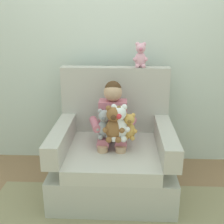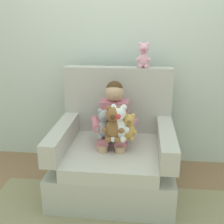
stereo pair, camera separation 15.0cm
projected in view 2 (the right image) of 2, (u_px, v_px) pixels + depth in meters
name	position (u px, v px, depth m)	size (l,w,h in m)	color
ground_plane	(114.00, 188.00, 2.75)	(8.00, 8.00, 0.00)	#936D4C
back_wall	(121.00, 45.00, 2.99)	(6.00, 0.10, 2.60)	silver
armchair	(114.00, 154.00, 2.70)	(1.08, 0.96, 1.11)	#BCB7AD
seated_child	(114.00, 122.00, 2.63)	(0.45, 0.39, 0.82)	#C66B7F
plush_white	(119.00, 124.00, 2.44)	(0.19, 0.16, 0.33)	white
plush_honey	(129.00, 127.00, 2.47)	(0.14, 0.12, 0.24)	gold
plush_brown	(113.00, 125.00, 2.43)	(0.19, 0.15, 0.32)	brown
plush_grey	(104.00, 124.00, 2.49)	(0.16, 0.13, 0.27)	#9E9EA3
plush_pink_on_backrest	(144.00, 56.00, 2.73)	(0.14, 0.12, 0.24)	#EAA8BC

